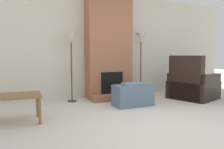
{
  "coord_description": "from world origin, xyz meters",
  "views": [
    {
      "loc": [
        -2.05,
        -2.42,
        1.07
      ],
      "look_at": [
        0.0,
        2.38,
        0.6
      ],
      "focal_mm": 35.0,
      "sensor_mm": 36.0,
      "label": 1
    }
  ],
  "objects_px": {
    "side_table": "(15,98)",
    "floor_lamp_right": "(141,42)",
    "floor_lamp_left": "(71,42)",
    "armchair": "(192,86)",
    "ottoman": "(133,95)"
  },
  "relations": [
    {
      "from": "floor_lamp_right",
      "to": "armchair",
      "type": "bearing_deg",
      "value": -42.15
    },
    {
      "from": "floor_lamp_left",
      "to": "ottoman",
      "type": "bearing_deg",
      "value": -40.37
    },
    {
      "from": "armchair",
      "to": "floor_lamp_right",
      "type": "relative_size",
      "value": 0.75
    },
    {
      "from": "side_table",
      "to": "floor_lamp_right",
      "type": "distance_m",
      "value": 3.39
    },
    {
      "from": "side_table",
      "to": "floor_lamp_left",
      "type": "xyz_separation_m",
      "value": [
        1.17,
        1.24,
        0.96
      ]
    },
    {
      "from": "ottoman",
      "to": "floor_lamp_right",
      "type": "xyz_separation_m",
      "value": [
        0.73,
        0.92,
        1.19
      ]
    },
    {
      "from": "armchair",
      "to": "floor_lamp_left",
      "type": "distance_m",
      "value": 3.06
    },
    {
      "from": "floor_lamp_left",
      "to": "side_table",
      "type": "bearing_deg",
      "value": -133.34
    },
    {
      "from": "floor_lamp_left",
      "to": "floor_lamp_right",
      "type": "height_order",
      "value": "floor_lamp_right"
    },
    {
      "from": "armchair",
      "to": "side_table",
      "type": "relative_size",
      "value": 1.6
    },
    {
      "from": "armchair",
      "to": "side_table",
      "type": "xyz_separation_m",
      "value": [
        -3.92,
        -0.4,
        0.09
      ]
    },
    {
      "from": "floor_lamp_left",
      "to": "floor_lamp_right",
      "type": "distance_m",
      "value": 1.82
    },
    {
      "from": "side_table",
      "to": "floor_lamp_right",
      "type": "bearing_deg",
      "value": 22.58
    },
    {
      "from": "floor_lamp_right",
      "to": "ottoman",
      "type": "bearing_deg",
      "value": -128.46
    },
    {
      "from": "ottoman",
      "to": "floor_lamp_right",
      "type": "distance_m",
      "value": 1.67
    }
  ]
}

